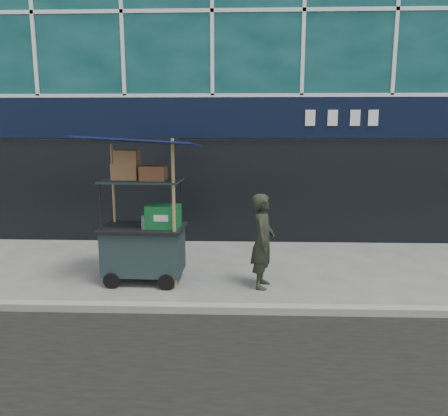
{
  "coord_description": "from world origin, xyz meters",
  "views": [
    {
      "loc": [
        0.62,
        -6.24,
        2.69
      ],
      "look_at": [
        0.35,
        1.2,
        1.31
      ],
      "focal_mm": 35.0,
      "sensor_mm": 36.0,
      "label": 1
    }
  ],
  "objects": [
    {
      "name": "ground",
      "position": [
        0.0,
        0.0,
        0.0
      ],
      "size": [
        80.0,
        80.0,
        0.0
      ],
      "primitive_type": "plane",
      "color": "slate",
      "rests_on": "ground"
    },
    {
      "name": "vendor_man",
      "position": [
        1.02,
        0.9,
        0.81
      ],
      "size": [
        0.49,
        0.65,
        1.61
      ],
      "primitive_type": "imported",
      "rotation": [
        0.0,
        0.0,
        1.38
      ],
      "color": "#272A1F",
      "rests_on": "ground"
    },
    {
      "name": "building",
      "position": [
        0.0,
        6.95,
        6.02
      ],
      "size": [
        16.0,
        6.2,
        12.0
      ],
      "color": "gray",
      "rests_on": "ground"
    },
    {
      "name": "vendor_cart",
      "position": [
        -1.03,
        1.1,
        0.9
      ],
      "size": [
        1.96,
        1.43,
        2.57
      ],
      "rotation": [
        0.0,
        0.0,
        -0.05
      ],
      "color": "#1C292F",
      "rests_on": "ground"
    },
    {
      "name": "curb",
      "position": [
        0.0,
        -0.2,
        0.06
      ],
      "size": [
        80.0,
        0.18,
        0.12
      ],
      "primitive_type": "cube",
      "color": "#989790",
      "rests_on": "ground"
    }
  ]
}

